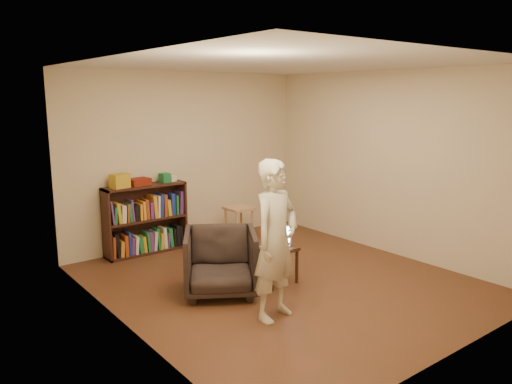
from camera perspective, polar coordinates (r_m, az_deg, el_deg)
floor at (r=6.23m, az=2.95°, el=-10.17°), size 4.50×4.50×0.00m
ceiling at (r=5.82m, az=3.21°, el=14.44°), size 4.50×4.50×0.00m
wall_back at (r=7.72m, az=-7.91°, el=3.83°), size 4.00×0.00×4.00m
wall_left at (r=4.85m, az=-15.14°, el=-0.67°), size 0.00×4.50×4.50m
wall_right at (r=7.34m, az=15.01°, el=3.19°), size 0.00×4.50×4.50m
bookshelf at (r=7.38m, az=-12.51°, el=-3.47°), size 1.20×0.30×1.00m
box_yellow at (r=7.07m, az=-15.30°, el=1.23°), size 0.27×0.21×0.19m
red_cloth at (r=7.23m, az=-13.23°, el=1.14°), size 0.32×0.25×0.10m
box_green at (r=7.39m, az=-10.39°, el=1.60°), size 0.15×0.15×0.13m
box_white at (r=7.46m, az=-9.59°, el=1.53°), size 0.13×0.13×0.08m
stool at (r=7.75m, az=-1.96°, el=-2.49°), size 0.38×0.38×0.55m
armchair at (r=5.77m, az=-4.08°, el=-7.98°), size 1.12×1.13×0.75m
side_table at (r=6.09m, az=2.16°, el=-6.93°), size 0.44×0.44×0.45m
laptop at (r=6.08m, az=2.36°, el=-5.65°), size 0.43×0.44×0.25m
person at (r=5.03m, az=2.27°, el=-5.53°), size 0.67×0.52×1.64m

